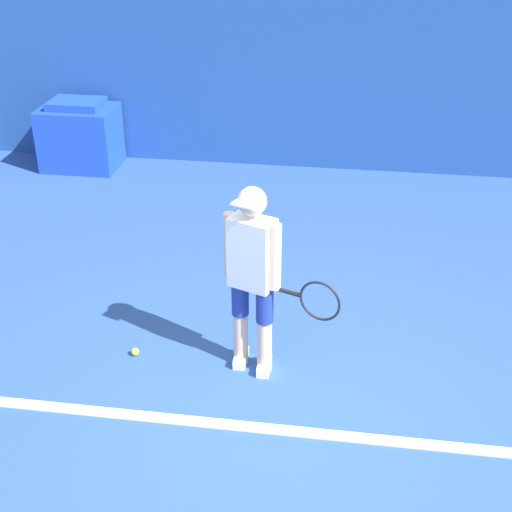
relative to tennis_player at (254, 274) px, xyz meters
The scene contains 6 objects.
ground_plane 1.21m from the tennis_player, 68.15° to the right, with size 24.00×24.00×0.00m, color #2D5193.
back_wall 4.55m from the tennis_player, 86.10° to the left, with size 24.00×0.10×2.57m.
court_baseline 1.18m from the tennis_player, 66.96° to the right, with size 21.60×0.10×0.01m.
tennis_player is the anchor object (origin of this frame).
tennis_ball 1.32m from the tennis_player, behind, with size 0.07×0.07×0.07m.
covered_chair 5.05m from the tennis_player, 126.09° to the left, with size 0.98×0.72×0.92m.
Camera 1 is at (0.38, -3.88, 3.63)m, focal length 50.00 mm.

